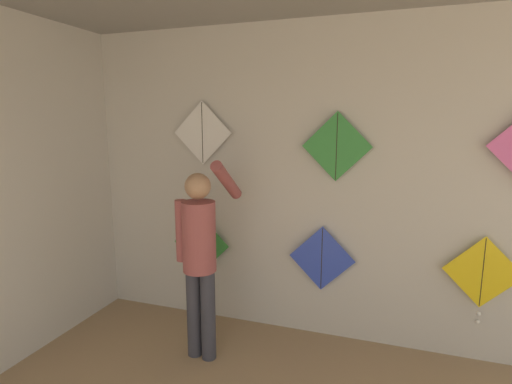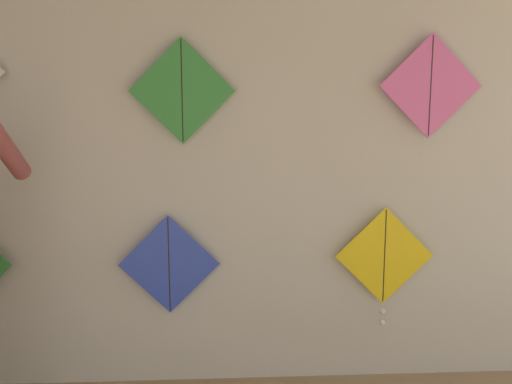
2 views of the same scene
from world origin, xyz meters
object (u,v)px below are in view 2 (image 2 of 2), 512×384
(kite_4, at_px, (182,91))
(kite_5, at_px, (431,86))
(kite_2, at_px, (384,260))
(kite_1, at_px, (169,265))

(kite_4, bearing_deg, kite_5, 0.00)
(kite_2, bearing_deg, kite_1, 179.97)
(kite_1, height_order, kite_2, kite_2)
(kite_4, bearing_deg, kite_2, -0.03)
(kite_2, relative_size, kite_5, 1.23)
(kite_2, distance_m, kite_5, 1.04)
(kite_5, bearing_deg, kite_4, 180.00)
(kite_1, relative_size, kite_2, 0.81)
(kite_5, bearing_deg, kite_2, -179.84)
(kite_2, height_order, kite_5, kite_5)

